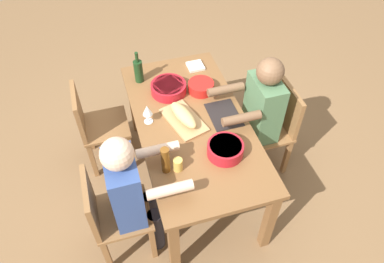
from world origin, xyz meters
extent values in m
plane|color=brown|center=(0.00, 0.00, 0.00)|extent=(8.00, 8.00, 0.00)
cube|color=brown|center=(0.00, 0.00, 0.72)|extent=(1.66, 0.85, 0.04)
cube|color=brown|center=(-0.77, -0.36, 0.35)|extent=(0.07, 0.07, 0.70)
cube|color=brown|center=(0.77, -0.36, 0.35)|extent=(0.07, 0.07, 0.70)
cube|color=brown|center=(-0.77, 0.36, 0.35)|extent=(0.07, 0.07, 0.70)
cube|color=brown|center=(0.77, 0.36, 0.35)|extent=(0.07, 0.07, 0.70)
cube|color=olive|center=(-0.46, -0.66, 0.44)|extent=(0.40, 0.40, 0.03)
cube|color=olive|center=(-0.46, -0.84, 0.65)|extent=(0.38, 0.04, 0.40)
cube|color=olive|center=(-0.63, -0.49, 0.21)|extent=(0.04, 0.04, 0.42)
cube|color=olive|center=(-0.29, -0.49, 0.21)|extent=(0.04, 0.04, 0.42)
cube|color=olive|center=(-0.63, -0.83, 0.21)|extent=(0.04, 0.04, 0.42)
cube|color=olive|center=(-0.29, -0.83, 0.21)|extent=(0.04, 0.04, 0.42)
cube|color=olive|center=(0.00, 0.66, 0.44)|extent=(0.40, 0.40, 0.03)
cube|color=olive|center=(0.00, 0.84, 0.65)|extent=(0.38, 0.04, 0.40)
cube|color=olive|center=(0.17, 0.49, 0.21)|extent=(0.04, 0.04, 0.42)
cube|color=olive|center=(-0.17, 0.49, 0.21)|extent=(0.04, 0.04, 0.42)
cube|color=olive|center=(0.17, 0.83, 0.21)|extent=(0.04, 0.04, 0.42)
cube|color=olive|center=(-0.17, 0.83, 0.21)|extent=(0.04, 0.04, 0.42)
cylinder|color=#2D2D38|center=(0.08, 0.44, 0.23)|extent=(0.11, 0.11, 0.45)
cylinder|color=#2D2D38|center=(-0.08, 0.44, 0.23)|extent=(0.11, 0.11, 0.45)
cube|color=#4C724C|center=(0.00, 0.60, 0.73)|extent=(0.34, 0.20, 0.55)
cylinder|color=brown|center=(0.17, 0.33, 0.85)|extent=(0.07, 0.30, 0.07)
cylinder|color=brown|center=(-0.17, 0.33, 0.85)|extent=(0.07, 0.30, 0.07)
sphere|color=brown|center=(0.00, 0.60, 1.09)|extent=(0.21, 0.21, 0.21)
cube|color=olive|center=(0.46, -0.66, 0.44)|extent=(0.40, 0.40, 0.03)
cube|color=olive|center=(0.46, -0.84, 0.65)|extent=(0.38, 0.04, 0.40)
cube|color=olive|center=(0.29, -0.49, 0.21)|extent=(0.04, 0.04, 0.42)
cube|color=olive|center=(0.63, -0.49, 0.21)|extent=(0.04, 0.04, 0.42)
cube|color=olive|center=(0.29, -0.83, 0.21)|extent=(0.04, 0.04, 0.42)
cube|color=olive|center=(0.63, -0.83, 0.21)|extent=(0.04, 0.04, 0.42)
cylinder|color=#2D2D38|center=(0.38, -0.44, 0.23)|extent=(0.11, 0.11, 0.45)
cylinder|color=#2D2D38|center=(0.54, -0.44, 0.23)|extent=(0.11, 0.11, 0.45)
cube|color=#334C8C|center=(0.46, -0.60, 0.73)|extent=(0.34, 0.20, 0.55)
cylinder|color=beige|center=(0.29, -0.33, 0.85)|extent=(0.07, 0.30, 0.07)
cylinder|color=beige|center=(0.63, -0.33, 0.85)|extent=(0.07, 0.30, 0.07)
sphere|color=beige|center=(0.46, -0.60, 1.09)|extent=(0.21, 0.21, 0.21)
cylinder|color=red|center=(-0.33, 0.18, 0.78)|extent=(0.22, 0.22, 0.08)
cylinder|color=#669E33|center=(-0.33, 0.18, 0.81)|extent=(0.19, 0.19, 0.03)
cylinder|color=#B21923|center=(0.37, 0.13, 0.79)|extent=(0.26, 0.26, 0.10)
cylinder|color=beige|center=(0.37, 0.13, 0.82)|extent=(0.23, 0.23, 0.03)
cylinder|color=#B21923|center=(-0.39, -0.09, 0.78)|extent=(0.29, 0.29, 0.08)
cylinder|color=orange|center=(-0.39, -0.09, 0.81)|extent=(0.26, 0.26, 0.03)
cube|color=tan|center=(-0.03, -0.06, 0.75)|extent=(0.45, 0.32, 0.02)
ellipsoid|color=tan|center=(-0.03, -0.06, 0.81)|extent=(0.34, 0.19, 0.09)
cylinder|color=#193819|center=(-0.61, -0.29, 0.84)|extent=(0.08, 0.08, 0.20)
cylinder|color=#193819|center=(-0.61, -0.29, 0.98)|extent=(0.03, 0.03, 0.09)
cylinder|color=brown|center=(0.39, -0.30, 0.85)|extent=(0.06, 0.06, 0.22)
cylinder|color=silver|center=(-0.10, -0.32, 0.74)|extent=(0.07, 0.07, 0.01)
cylinder|color=silver|center=(-0.10, -0.32, 0.78)|extent=(0.01, 0.01, 0.07)
cone|color=silver|center=(-0.10, -0.32, 0.86)|extent=(0.08, 0.08, 0.08)
cube|color=black|center=(0.00, 0.26, 0.74)|extent=(0.32, 0.23, 0.01)
cylinder|color=gold|center=(0.41, -0.22, 0.79)|extent=(0.06, 0.06, 0.10)
cube|color=white|center=(-0.65, 0.23, 0.75)|extent=(0.14, 0.14, 0.02)
camera|label=1|loc=(1.92, -0.58, 2.80)|focal=34.70mm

